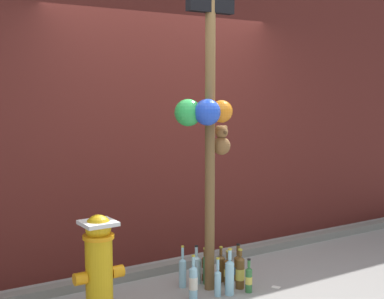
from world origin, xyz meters
TOP-DOWN VIEW (x-y plane):
  - ground_plane at (0.00, 0.00)m, footprint 14.00×14.00m
  - building_wall at (0.00, 1.30)m, footprint 10.00×0.20m
  - curb_strip at (0.00, 0.87)m, footprint 8.00×0.12m
  - memorial_post at (-0.14, 0.25)m, footprint 0.54×0.36m
  - fire_hydrant at (-1.16, 0.20)m, footprint 0.39×0.25m
  - bottle_0 at (-0.12, 0.45)m, footprint 0.08×0.08m
  - bottle_1 at (-0.13, 0.09)m, footprint 0.06×0.06m
  - bottle_2 at (-0.01, 0.48)m, footprint 0.06×0.06m
  - bottle_3 at (0.14, 0.02)m, footprint 0.06×0.06m
  - bottle_4 at (-0.03, 0.06)m, footprint 0.08×0.08m
  - bottle_5 at (0.14, 0.14)m, footprint 0.08×0.08m
  - bottle_6 at (0.25, 0.31)m, footprint 0.08×0.08m
  - bottle_7 at (-0.28, 0.43)m, footprint 0.06×0.06m
  - bottle_8 at (0.11, 0.27)m, footprint 0.08×0.08m
  - bottle_9 at (-0.06, 0.38)m, footprint 0.06×0.06m
  - bottle_10 at (-0.36, 0.13)m, footprint 0.07×0.07m
  - bottle_11 at (0.10, 0.37)m, footprint 0.08×0.08m
  - litter_1 at (0.42, -0.02)m, footprint 0.09×0.10m

SIDE VIEW (x-z plane):
  - ground_plane at x=0.00m, z-range 0.00..0.00m
  - litter_1 at x=0.42m, z-range 0.00..0.01m
  - curb_strip at x=0.00m, z-range 0.00..0.08m
  - bottle_2 at x=-0.01m, z-range -0.04..0.27m
  - bottle_3 at x=0.14m, z-range -0.03..0.27m
  - bottle_6 at x=0.25m, z-range -0.05..0.30m
  - bottle_8 at x=0.11m, z-range -0.03..0.28m
  - bottle_1 at x=-0.13m, z-range -0.04..0.30m
  - bottle_11 at x=0.10m, z-range -0.03..0.29m
  - bottle_0 at x=-0.12m, z-range -0.04..0.31m
  - bottle_7 at x=-0.28m, z-range -0.04..0.33m
  - bottle_9 at x=-0.06m, z-range -0.03..0.32m
  - bottle_5 at x=0.14m, z-range -0.03..0.33m
  - bottle_10 at x=-0.36m, z-range -0.04..0.35m
  - bottle_4 at x=-0.03m, z-range -0.04..0.37m
  - fire_hydrant at x=-1.16m, z-range 0.02..0.83m
  - memorial_post at x=-0.14m, z-range 0.29..3.03m
  - building_wall at x=0.00m, z-range 0.00..3.57m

